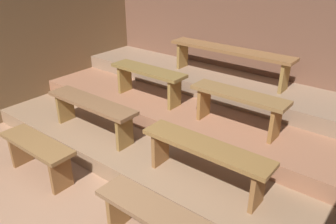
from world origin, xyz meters
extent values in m
cube|color=#A17659|center=(0.00, 2.02, -0.04)|extent=(6.14, 4.83, 0.08)
cube|color=brown|center=(0.00, 4.06, 1.15)|extent=(6.14, 0.06, 2.30)
cube|color=brown|center=(-2.70, 2.02, 1.15)|extent=(0.06, 4.83, 2.30)
cube|color=#947456|center=(0.00, 2.57, 0.11)|extent=(5.34, 2.92, 0.22)
cube|color=#A06B4D|center=(0.00, 3.04, 0.34)|extent=(5.34, 1.99, 0.22)
cube|color=#95785F|center=(0.00, 3.53, 0.56)|extent=(5.34, 1.01, 0.22)
cube|color=olive|center=(-0.90, 0.69, 0.46)|extent=(1.10, 0.33, 0.05)
cube|color=brown|center=(-1.33, 0.69, 0.22)|extent=(0.05, 0.27, 0.44)
cube|color=brown|center=(-0.47, 0.69, 0.22)|extent=(0.05, 0.27, 0.44)
cube|color=#8F6543|center=(0.90, 0.69, 0.46)|extent=(1.10, 0.33, 0.05)
cube|color=olive|center=(0.47, 0.69, 0.22)|extent=(0.05, 0.27, 0.44)
cube|color=brown|center=(-0.91, 1.56, 0.69)|extent=(1.47, 0.33, 0.05)
cube|color=olive|center=(-1.52, 1.56, 0.44)|extent=(0.05, 0.27, 0.44)
cube|color=olive|center=(-0.30, 1.56, 0.44)|extent=(0.05, 0.27, 0.44)
cube|color=olive|center=(0.91, 1.56, 0.69)|extent=(1.47, 0.33, 0.05)
cube|color=olive|center=(0.30, 1.56, 0.44)|extent=(0.05, 0.27, 0.44)
cube|color=olive|center=(1.52, 1.56, 0.44)|extent=(0.05, 0.27, 0.44)
cube|color=olive|center=(-0.76, 2.55, 0.91)|extent=(1.25, 0.33, 0.05)
cube|color=olive|center=(-1.26, 2.55, 0.67)|extent=(0.05, 0.27, 0.44)
cube|color=olive|center=(-0.25, 2.55, 0.67)|extent=(0.05, 0.27, 0.44)
cube|color=olive|center=(0.76, 2.55, 0.91)|extent=(1.25, 0.33, 0.05)
cube|color=olive|center=(0.25, 2.55, 0.67)|extent=(0.05, 0.27, 0.44)
cube|color=olive|center=(1.26, 2.55, 0.67)|extent=(0.05, 0.27, 0.44)
cube|color=olive|center=(0.04, 3.58, 1.14)|extent=(2.05, 0.33, 0.05)
cube|color=olive|center=(-0.87, 3.58, 0.89)|extent=(0.05, 0.27, 0.44)
cube|color=olive|center=(0.94, 3.58, 0.89)|extent=(0.05, 0.27, 0.44)
camera|label=1|loc=(2.47, -1.04, 2.53)|focal=36.10mm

